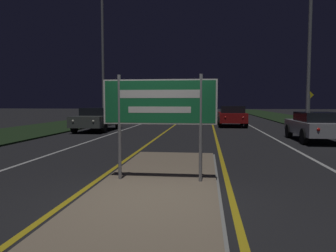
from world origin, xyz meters
name	(u,v)px	position (x,y,z in m)	size (l,w,h in m)	color
ground_plane	(149,203)	(0.00, 0.00, 0.00)	(160.00, 160.00, 0.00)	#232326
median_island	(160,183)	(0.00, 1.29, 0.04)	(2.49, 7.77, 0.10)	#999993
verge_left	(77,123)	(-9.50, 20.00, 0.04)	(5.00, 100.00, 0.08)	#1E3319
verge_right	(322,125)	(9.50, 20.00, 0.04)	(5.00, 100.00, 0.08)	#1E3319
centre_line_yellow_left	(181,121)	(-1.44, 25.00, 0.00)	(0.12, 70.00, 0.01)	gold
centre_line_yellow_right	(212,121)	(1.44, 25.00, 0.00)	(0.12, 70.00, 0.01)	gold
lane_line_white_left	(152,121)	(-4.20, 25.00, 0.00)	(0.12, 70.00, 0.01)	silver
lane_line_white_right	(242,121)	(4.20, 25.00, 0.00)	(0.12, 70.00, 0.01)	silver
edge_line_white_left	(121,120)	(-7.20, 25.00, 0.00)	(0.10, 70.00, 0.01)	silver
edge_line_white_right	(276,121)	(7.20, 25.00, 0.00)	(0.10, 70.00, 0.01)	silver
highway_sign	(159,106)	(0.00, 1.29, 1.66)	(2.38, 0.07, 2.21)	gray
streetlight_left_near	(103,31)	(-6.45, 17.58, 6.77)	(0.59, 0.59, 10.06)	gray
streetlight_right_near	(310,15)	(6.28, 12.65, 6.28)	(0.49, 0.49, 10.25)	gray
car_receding_0	(316,126)	(5.79, 9.67, 0.71)	(1.89, 4.14, 1.30)	#B7B7BC
car_receding_1	(232,116)	(2.77, 18.50, 0.78)	(1.99, 4.32, 1.47)	maroon
car_approaching_0	(98,118)	(-5.64, 13.90, 0.75)	(1.97, 4.79, 1.40)	#4C514C
car_approaching_1	(170,112)	(-2.59, 26.78, 0.72)	(1.95, 4.18, 1.33)	silver
warning_sign	(310,104)	(9.19, 22.06, 1.60)	(0.60, 0.06, 2.54)	gray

